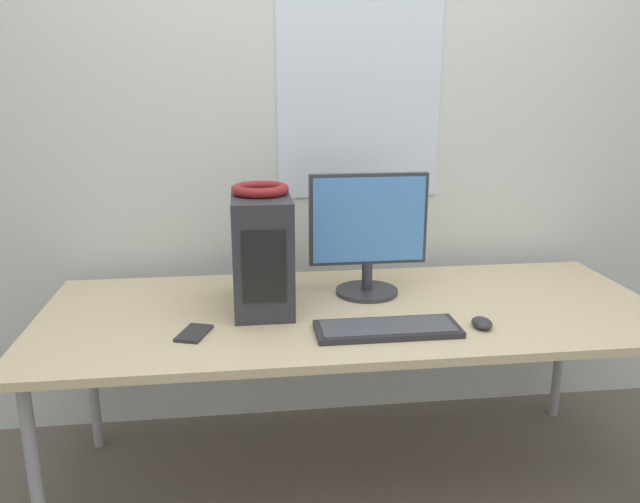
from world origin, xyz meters
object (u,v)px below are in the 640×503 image
(headphones, at_px, (260,189))
(mouse, at_px, (482,323))
(cell_phone, at_px, (194,333))
(monitor_main, at_px, (368,232))
(keyboard, at_px, (387,329))
(pc_tower, at_px, (262,251))

(headphones, distance_m, mouse, 0.86)
(mouse, xyz_separation_m, cell_phone, (-0.92, 0.06, -0.01))
(monitor_main, bearing_deg, keyboard, -91.34)
(monitor_main, xyz_separation_m, keyboard, (-0.01, -0.37, -0.23))
(headphones, bearing_deg, pc_tower, -90.00)
(headphones, distance_m, keyboard, 0.64)
(pc_tower, height_order, monitor_main, monitor_main)
(pc_tower, relative_size, monitor_main, 0.88)
(headphones, bearing_deg, cell_phone, -132.59)
(pc_tower, relative_size, keyboard, 0.87)
(pc_tower, bearing_deg, headphones, 90.00)
(keyboard, height_order, cell_phone, keyboard)
(mouse, bearing_deg, pc_tower, 156.30)
(headphones, height_order, mouse, headphones)
(headphones, relative_size, mouse, 2.21)
(keyboard, bearing_deg, cell_phone, 174.72)
(headphones, distance_m, cell_phone, 0.53)
(headphones, relative_size, keyboard, 0.43)
(headphones, height_order, cell_phone, headphones)
(headphones, bearing_deg, monitor_main, 10.04)
(keyboard, bearing_deg, headphones, 141.55)
(keyboard, height_order, mouse, mouse)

